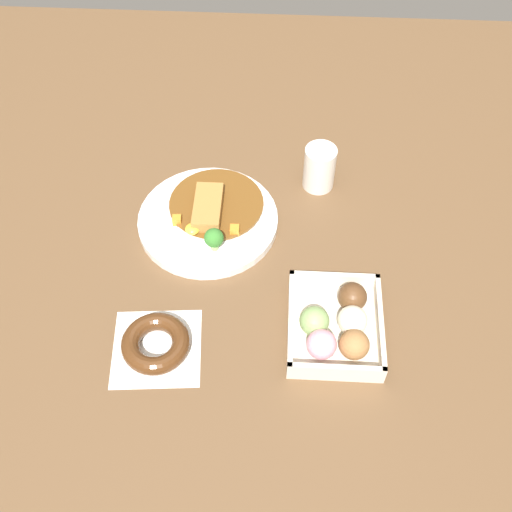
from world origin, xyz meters
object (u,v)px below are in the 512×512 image
object	(u,v)px
curry_plate	(209,218)
coffee_mug	(319,168)
donut_box	(337,326)
chocolate_ring_donut	(156,344)

from	to	relation	value
curry_plate	coffee_mug	world-z (taller)	coffee_mug
curry_plate	coffee_mug	distance (m)	0.24
curry_plate	donut_box	bearing A→B (deg)	-134.63
donut_box	chocolate_ring_donut	distance (m)	0.30
donut_box	coffee_mug	xyz separation A→B (m)	(0.35, 0.03, 0.02)
chocolate_ring_donut	coffee_mug	bearing A→B (deg)	-34.53
curry_plate	chocolate_ring_donut	xyz separation A→B (m)	(-0.28, 0.06, 0.00)
donut_box	chocolate_ring_donut	bearing A→B (deg)	98.33
curry_plate	donut_box	distance (m)	0.33
donut_box	coffee_mug	bearing A→B (deg)	4.56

